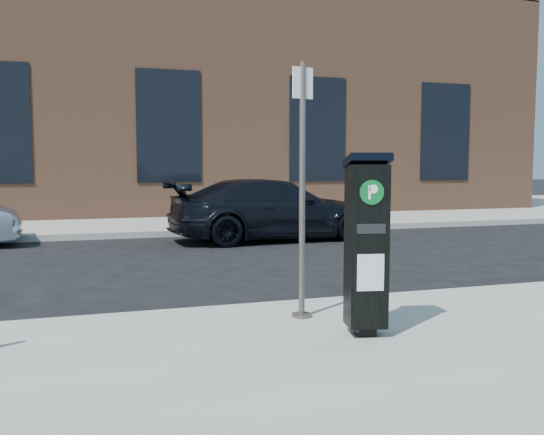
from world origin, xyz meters
name	(u,v)px	position (x,y,z in m)	size (l,w,h in m)	color
ground	(302,313)	(0.00, 0.00, 0.00)	(120.00, 120.00, 0.00)	black
sidewalk_far	(163,214)	(0.00, 14.00, 0.07)	(60.00, 12.00, 0.15)	gray
curb_near	(303,307)	(0.00, -0.02, 0.07)	(60.00, 0.12, 0.16)	#9E9B93
curb_far	(191,233)	(0.00, 8.02, 0.07)	(60.00, 0.12, 0.16)	#9E9B93
building	(152,105)	(0.00, 17.00, 4.15)	(28.00, 10.05, 8.25)	brown
parking_kiosk	(366,243)	(0.08, -1.49, 1.03)	(0.45, 0.42, 1.71)	black
sign_pole	(302,193)	(-0.26, -0.69, 1.47)	(0.23, 0.21, 2.65)	#5A5650
car_dark	(274,210)	(1.76, 6.66, 0.72)	(2.03, 4.99, 1.45)	black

